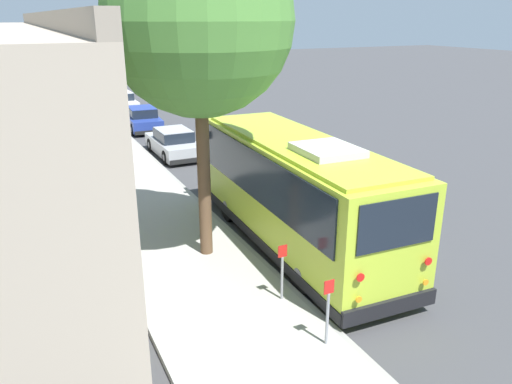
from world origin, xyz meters
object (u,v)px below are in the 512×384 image
(parked_sedan_blue, at_px, (142,119))
(sign_post_far, at_px, (282,272))
(parked_sedan_white, at_px, (121,102))
(parked_sedan_silver, at_px, (173,143))
(shuttle_bus, at_px, (296,188))
(street_tree, at_px, (196,7))
(sign_post_near, at_px, (328,312))
(parked_sedan_maroon, at_px, (100,91))

(parked_sedan_blue, xyz_separation_m, sign_post_far, (-19.90, 1.66, 0.23))
(parked_sedan_white, bearing_deg, parked_sedan_silver, 179.16)
(shuttle_bus, bearing_deg, sign_post_far, 146.93)
(street_tree, distance_m, sign_post_near, 7.47)
(parked_sedan_blue, distance_m, sign_post_far, 19.97)
(parked_sedan_silver, bearing_deg, shuttle_bus, -179.12)
(shuttle_bus, distance_m, parked_sedan_blue, 17.34)
(parked_sedan_maroon, bearing_deg, sign_post_far, 178.56)
(street_tree, height_order, sign_post_near, street_tree)
(shuttle_bus, distance_m, sign_post_far, 3.31)
(parked_sedan_silver, xyz_separation_m, parked_sedan_maroon, (19.52, 0.14, 0.00))
(shuttle_bus, xyz_separation_m, sign_post_far, (-2.60, 1.84, -0.90))
(parked_sedan_silver, bearing_deg, parked_sedan_white, -1.18)
(parked_sedan_silver, height_order, parked_sedan_blue, parked_sedan_blue)
(shuttle_bus, relative_size, sign_post_near, 6.28)
(shuttle_bus, relative_size, parked_sedan_blue, 2.06)
(shuttle_bus, xyz_separation_m, sign_post_near, (-4.43, 1.84, -0.87))
(parked_sedan_silver, height_order, sign_post_far, sign_post_far)
(parked_sedan_maroon, bearing_deg, shuttle_bus, -178.20)
(parked_sedan_blue, height_order, sign_post_far, sign_post_far)
(parked_sedan_silver, xyz_separation_m, street_tree, (-10.47, 2.30, 5.84))
(parked_sedan_maroon, xyz_separation_m, street_tree, (-29.99, 2.16, 5.84))
(parked_sedan_maroon, height_order, sign_post_far, sign_post_far)
(sign_post_near, distance_m, sign_post_far, 1.83)
(parked_sedan_blue, xyz_separation_m, street_tree, (-16.79, 2.36, 5.82))
(sign_post_near, height_order, sign_post_far, sign_post_near)
(parked_sedan_maroon, bearing_deg, parked_sedan_silver, -178.51)
(parked_sedan_white, xyz_separation_m, street_tree, (-23.62, 2.48, 5.82))
(shuttle_bus, relative_size, street_tree, 0.99)
(parked_sedan_silver, relative_size, street_tree, 0.47)
(parked_sedan_white, bearing_deg, sign_post_far, 176.16)
(shuttle_bus, distance_m, parked_sedan_white, 24.16)
(parked_sedan_blue, bearing_deg, street_tree, 175.45)
(parked_sedan_maroon, relative_size, street_tree, 0.48)
(parked_sedan_white, height_order, parked_sedan_maroon, parked_sedan_white)
(sign_post_near, bearing_deg, shuttle_bus, -22.52)
(parked_sedan_blue, distance_m, sign_post_near, 21.79)
(parked_sedan_silver, height_order, street_tree, street_tree)
(street_tree, distance_m, sign_post_far, 6.44)
(parked_sedan_silver, relative_size, sign_post_near, 2.98)
(parked_sedan_maroon, xyz_separation_m, sign_post_far, (-33.10, 1.45, 0.25))
(parked_sedan_silver, distance_m, parked_sedan_blue, 6.32)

